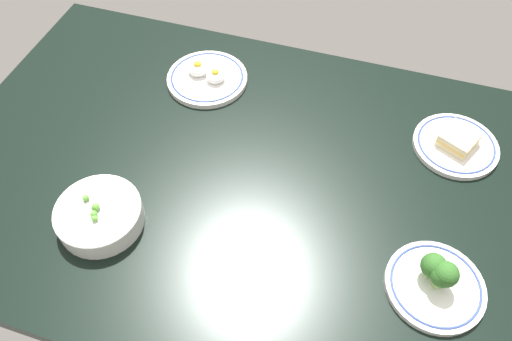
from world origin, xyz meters
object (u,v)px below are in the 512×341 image
object	(u,v)px
plate_sandwich	(456,144)
bowl_peas	(99,215)
plate_broccoli	(437,281)
plate_eggs	(207,77)

from	to	relation	value
plate_sandwich	bowl_peas	bearing A→B (deg)	31.91
plate_sandwich	plate_broccoli	distance (cm)	36.25
plate_eggs	plate_broccoli	size ratio (longest dim) A/B	1.11
plate_sandwich	bowl_peas	size ratio (longest dim) A/B	1.10
plate_sandwich	plate_broccoli	xyz separation A→B (cm)	(1.59, 36.19, 1.32)
plate_eggs	plate_broccoli	xyz separation A→B (cm)	(-60.73, 39.96, 1.36)
plate_sandwich	plate_eggs	xyz separation A→B (cm)	(62.32, -3.78, -0.04)
plate_sandwich	plate_eggs	bearing A→B (deg)	-3.47
plate_eggs	bowl_peas	xyz separation A→B (cm)	(5.43, 45.96, 1.37)
bowl_peas	plate_broccoli	bearing A→B (deg)	-174.83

